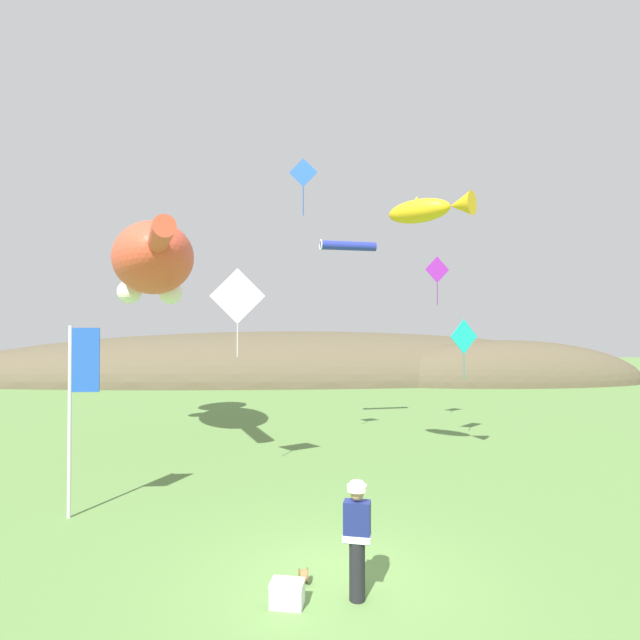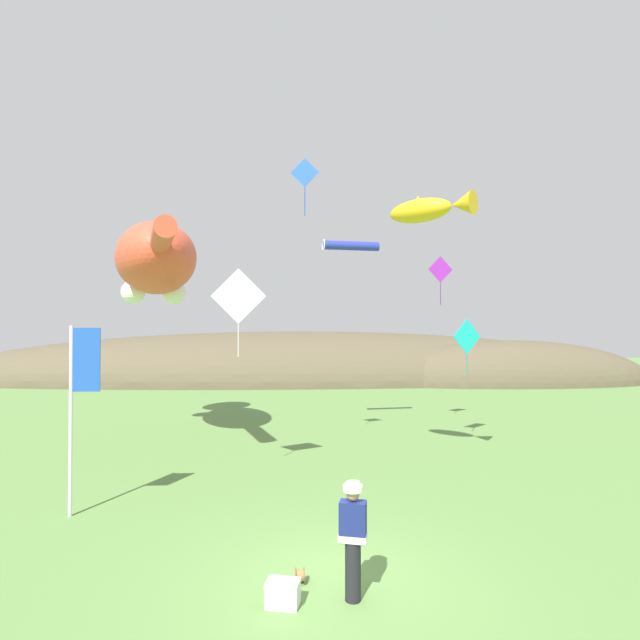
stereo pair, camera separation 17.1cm
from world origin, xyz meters
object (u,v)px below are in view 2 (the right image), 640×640
object	(u,v)px
kite_diamond_blue	(305,173)
kite_fish_windsock	(429,209)
kite_giant_cat	(155,262)
kite_diamond_teal	(467,337)
festival_attendant	(353,536)
kite_diamond_white	(238,297)
kite_tube_streamer	(350,246)
picnic_cooler	(283,593)
kite_spool	(300,576)
kite_diamond_violet	(440,270)
festival_banner_pole	(78,391)

from	to	relation	value
kite_diamond_blue	kite_fish_windsock	bearing A→B (deg)	-30.28
kite_giant_cat	kite_fish_windsock	bearing A→B (deg)	-32.25
kite_giant_cat	kite_diamond_teal	xyz separation A→B (m)	(11.51, -1.28, -2.83)
festival_attendant	kite_fish_windsock	world-z (taller)	kite_fish_windsock
kite_diamond_blue	kite_diamond_white	world-z (taller)	kite_diamond_blue
kite_tube_streamer	picnic_cooler	bearing A→B (deg)	-101.57
kite_spool	kite_diamond_violet	bearing A→B (deg)	63.11
picnic_cooler	kite_diamond_white	xyz separation A→B (m)	(-1.29, 6.13, 4.78)
picnic_cooler	kite_diamond_white	size ratio (longest dim) A/B	0.23
kite_giant_cat	kite_tube_streamer	bearing A→B (deg)	5.30
kite_giant_cat	kite_diamond_blue	bearing A→B (deg)	-33.41
kite_spool	picnic_cooler	world-z (taller)	picnic_cooler
kite_spool	picnic_cooler	size ratio (longest dim) A/B	0.44
kite_giant_cat	kite_diamond_teal	size ratio (longest dim) A/B	4.42
kite_spool	kite_diamond_white	xyz separation A→B (m)	(-1.55, 5.50, 4.84)
kite_giant_cat	kite_fish_windsock	distance (m)	10.54
kite_diamond_teal	kite_fish_windsock	bearing A→B (deg)	-121.23
picnic_cooler	festival_banner_pole	size ratio (longest dim) A/B	0.13
festival_banner_pole	kite_giant_cat	size ratio (longest dim) A/B	0.43
kite_spool	kite_giant_cat	world-z (taller)	kite_giant_cat
kite_fish_windsock	kite_diamond_white	size ratio (longest dim) A/B	0.96
festival_attendant	kite_tube_streamer	size ratio (longest dim) A/B	0.76
kite_spool	kite_diamond_violet	distance (m)	14.58
kite_diamond_blue	kite_diamond_violet	bearing A→B (deg)	37.69
kite_diamond_white	kite_tube_streamer	bearing A→B (deg)	58.39
festival_attendant	kite_tube_streamer	world-z (taller)	kite_tube_streamer
kite_diamond_white	festival_banner_pole	bearing A→B (deg)	-144.27
kite_giant_cat	kite_diamond_violet	size ratio (longest dim) A/B	4.91
festival_banner_pole	kite_diamond_violet	xyz separation A→B (m)	(10.73, 8.53, 3.74)
kite_giant_cat	kite_diamond_white	distance (m)	6.81
kite_spool	kite_tube_streamer	world-z (taller)	kite_tube_streamer
kite_diamond_violet	kite_diamond_white	bearing A→B (deg)	-140.36
kite_spool	kite_diamond_blue	world-z (taller)	kite_diamond_blue
kite_spool	kite_tube_streamer	bearing A→B (deg)	79.07
kite_giant_cat	picnic_cooler	bearing A→B (deg)	-66.93
kite_giant_cat	kite_diamond_violet	distance (m)	11.18
kite_giant_cat	festival_attendant	bearing A→B (deg)	-62.52
kite_diamond_violet	kite_diamond_blue	bearing A→B (deg)	-142.31
kite_giant_cat	kite_diamond_violet	world-z (taller)	kite_giant_cat
kite_diamond_white	kite_fish_windsock	bearing A→B (deg)	-1.23
kite_fish_windsock	kite_tube_streamer	xyz separation A→B (m)	(-1.41, 6.30, 0.02)
festival_attendant	kite_diamond_white	world-z (taller)	kite_diamond_white
festival_banner_pole	kite_diamond_blue	distance (m)	9.05
kite_diamond_teal	kite_diamond_blue	distance (m)	8.24
festival_banner_pole	kite_diamond_teal	world-z (taller)	kite_diamond_teal
kite_giant_cat	kite_diamond_violet	xyz separation A→B (m)	(11.15, 0.71, -0.15)
kite_spool	kite_diamond_white	distance (m)	7.49
kite_giant_cat	kite_tube_streamer	world-z (taller)	kite_giant_cat
kite_fish_windsock	kite_diamond_blue	size ratio (longest dim) A/B	1.28
festival_banner_pole	kite_fish_windsock	xyz separation A→B (m)	(8.46, 2.22, 4.67)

